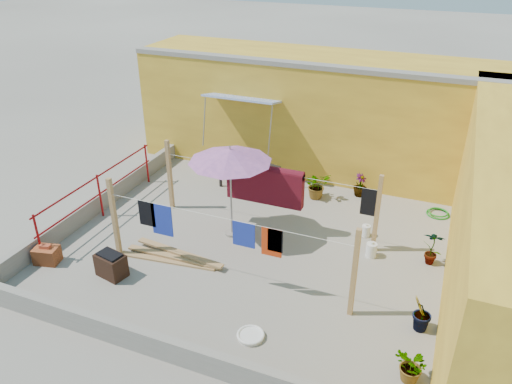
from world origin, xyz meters
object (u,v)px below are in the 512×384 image
at_px(green_hose, 438,213).
at_px(plant_back_a, 317,185).
at_px(patio_umbrella, 230,156).
at_px(white_basin, 251,335).
at_px(outdoor_table, 248,166).
at_px(brick_stack, 47,255).
at_px(brazier, 111,265).
at_px(water_jug_b, 371,250).
at_px(water_jug_a, 366,231).

relative_size(green_hose, plant_back_a, 0.78).
relative_size(patio_umbrella, white_basin, 4.55).
distance_m(outdoor_table, brick_stack, 5.34).
height_order(brick_stack, plant_back_a, plant_back_a).
bearing_deg(brazier, water_jug_b, 29.27).
bearing_deg(outdoor_table, plant_back_a, 7.17).
height_order(patio_umbrella, brazier, patio_umbrella).
bearing_deg(outdoor_table, green_hose, 5.88).
relative_size(patio_umbrella, outdoor_table, 1.27).
relative_size(white_basin, green_hose, 0.86).
distance_m(white_basin, green_hose, 6.17).
xyz_separation_m(patio_umbrella, brick_stack, (-3.10, -2.45, -1.76)).
height_order(green_hose, plant_back_a, plant_back_a).
bearing_deg(white_basin, brick_stack, 175.03).
bearing_deg(plant_back_a, brick_stack, -131.92).
xyz_separation_m(brazier, plant_back_a, (2.87, 4.76, 0.10)).
distance_m(outdoor_table, brazier, 4.66).
height_order(brazier, white_basin, brazier).
relative_size(patio_umbrella, plant_back_a, 3.08).
bearing_deg(water_jug_a, green_hose, 48.33).
xyz_separation_m(white_basin, water_jug_a, (1.18, 3.95, 0.09)).
xyz_separation_m(brick_stack, plant_back_a, (4.39, 4.89, 0.17)).
xyz_separation_m(brazier, white_basin, (3.25, -0.55, -0.21)).
height_order(outdoor_table, water_jug_a, outdoor_table).
bearing_deg(water_jug_a, plant_back_a, 138.72).
bearing_deg(patio_umbrella, outdoor_table, 103.86).
relative_size(outdoor_table, plant_back_a, 2.42).
height_order(patio_umbrella, water_jug_a, patio_umbrella).
distance_m(brick_stack, plant_back_a, 6.58).
relative_size(brazier, water_jug_b, 1.79).
height_order(water_jug_a, plant_back_a, plant_back_a).
height_order(outdoor_table, brick_stack, outdoor_table).
bearing_deg(green_hose, white_basin, -115.27).
bearing_deg(brazier, patio_umbrella, 55.61).
bearing_deg(green_hose, water_jug_a, -131.67).
xyz_separation_m(white_basin, plant_back_a, (-0.37, 5.31, 0.31)).
bearing_deg(brazier, plant_back_a, 58.86).
bearing_deg(brazier, white_basin, -9.66).
bearing_deg(plant_back_a, patio_umbrella, -117.85).
bearing_deg(outdoor_table, patio_umbrella, -76.14).
bearing_deg(water_jug_a, patio_umbrella, -159.21).
xyz_separation_m(brazier, water_jug_b, (4.69, 2.63, -0.09)).
relative_size(brazier, green_hose, 1.16).
height_order(outdoor_table, white_basin, outdoor_table).
distance_m(patio_umbrella, green_hose, 5.43).
bearing_deg(outdoor_table, water_jug_a, -18.47).
relative_size(patio_umbrella, brazier, 3.38).
distance_m(patio_umbrella, outdoor_table, 2.61).
distance_m(brick_stack, green_hose, 9.02).
relative_size(patio_umbrella, green_hose, 3.93).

